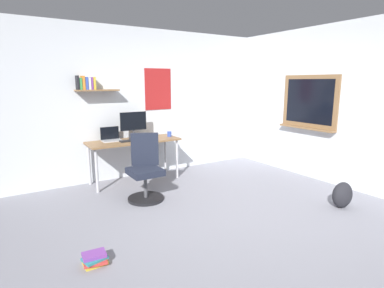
{
  "coord_description": "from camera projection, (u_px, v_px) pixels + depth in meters",
  "views": [
    {
      "loc": [
        -2.25,
        -2.76,
        1.68
      ],
      "look_at": [
        -0.03,
        0.73,
        0.85
      ],
      "focal_mm": 28.93,
      "sensor_mm": 36.0,
      "label": 1
    }
  ],
  "objects": [
    {
      "name": "wall_right",
      "position": [
        349.0,
        107.0,
        4.85
      ],
      "size": [
        0.22,
        5.0,
        2.6
      ],
      "color": "silver",
      "rests_on": "ground"
    },
    {
      "name": "monitor_primary",
      "position": [
        133.0,
        123.0,
        5.25
      ],
      "size": [
        0.46,
        0.17,
        0.46
      ],
      "color": "#38383D",
      "rests_on": "desk"
    },
    {
      "name": "desk",
      "position": [
        134.0,
        144.0,
        5.22
      ],
      "size": [
        1.53,
        0.57,
        0.72
      ],
      "color": "olive",
      "rests_on": "ground"
    },
    {
      "name": "coffee_mug",
      "position": [
        169.0,
        134.0,
        5.53
      ],
      "size": [
        0.08,
        0.08,
        0.09
      ],
      "primitive_type": "cylinder",
      "color": "#334CA5",
      "rests_on": "desk"
    },
    {
      "name": "book_stack_on_floor",
      "position": [
        95.0,
        259.0,
        2.89
      ],
      "size": [
        0.24,
        0.2,
        0.12
      ],
      "color": "gold",
      "rests_on": "ground"
    },
    {
      "name": "office_chair",
      "position": [
        145.0,
        172.0,
        4.47
      ],
      "size": [
        0.54,
        0.56,
        0.95
      ],
      "color": "black",
      "rests_on": "ground"
    },
    {
      "name": "keyboard",
      "position": [
        131.0,
        141.0,
        5.11
      ],
      "size": [
        0.37,
        0.13,
        0.02
      ],
      "primitive_type": "cube",
      "color": "black",
      "rests_on": "desk"
    },
    {
      "name": "ground_plane",
      "position": [
        226.0,
        221.0,
        3.8
      ],
      "size": [
        5.2,
        5.2,
        0.0
      ],
      "primitive_type": "plane",
      "color": "gray",
      "rests_on": "ground"
    },
    {
      "name": "laptop",
      "position": [
        111.0,
        138.0,
        5.13
      ],
      "size": [
        0.31,
        0.21,
        0.23
      ],
      "color": "#ADAFB5",
      "rests_on": "desk"
    },
    {
      "name": "computer_mouse",
      "position": [
        147.0,
        138.0,
        5.25
      ],
      "size": [
        0.1,
        0.06,
        0.03
      ],
      "primitive_type": "ellipsoid",
      "color": "#262628",
      "rests_on": "desk"
    },
    {
      "name": "backpack",
      "position": [
        342.0,
        195.0,
        4.19
      ],
      "size": [
        0.32,
        0.22,
        0.36
      ],
      "primitive_type": "ellipsoid",
      "color": "#232328",
      "rests_on": "ground"
    },
    {
      "name": "wall_back",
      "position": [
        142.0,
        103.0,
        5.57
      ],
      "size": [
        5.0,
        0.3,
        2.6
      ],
      "color": "silver",
      "rests_on": "ground"
    }
  ]
}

